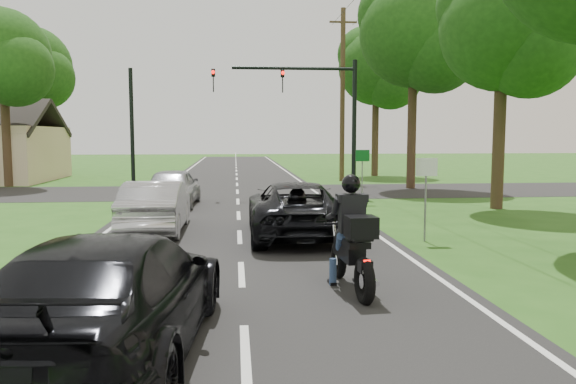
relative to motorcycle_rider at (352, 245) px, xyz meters
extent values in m
plane|color=#275417|center=(-1.90, 1.33, -0.81)|extent=(140.00, 140.00, 0.00)
cube|color=black|center=(-1.90, 11.33, -0.80)|extent=(8.00, 100.00, 0.01)
cube|color=black|center=(-1.90, 17.33, -0.80)|extent=(60.00, 7.00, 0.01)
torus|color=black|center=(-0.07, 0.89, -0.45)|extent=(0.20, 0.73, 0.72)
torus|color=black|center=(0.05, -0.74, -0.45)|extent=(0.23, 0.80, 0.79)
cube|color=black|center=(-0.02, 0.19, -0.12)|extent=(0.38, 1.06, 0.33)
sphere|color=black|center=(-0.04, 0.46, 0.08)|extent=(0.37, 0.37, 0.37)
cube|color=black|center=(0.01, -0.19, 0.08)|extent=(0.41, 0.62, 0.11)
cube|color=#FF0C07|center=(0.06, -0.86, -0.10)|extent=(0.11, 0.04, 0.05)
cylinder|color=silver|center=(0.20, -0.40, -0.47)|extent=(0.16, 0.88, 0.10)
cylinder|color=black|center=(-0.05, 0.68, 0.27)|extent=(0.68, 0.09, 0.04)
cube|color=black|center=(0.03, -0.52, 0.40)|extent=(0.51, 0.47, 0.35)
cube|color=black|center=(0.00, 0.02, 0.54)|extent=(0.45, 0.27, 0.65)
sphere|color=black|center=(-0.01, 0.10, 1.06)|extent=(0.33, 0.33, 0.33)
cylinder|color=navy|center=(-0.27, 0.37, -0.56)|extent=(0.14, 0.14, 0.49)
cylinder|color=navy|center=(0.21, 0.40, -0.56)|extent=(0.14, 0.14, 0.49)
imported|color=black|center=(-0.41, 5.33, -0.06)|extent=(2.52, 5.31, 1.47)
imported|color=#B7B6BB|center=(-4.20, 6.33, -0.08)|extent=(1.53, 4.36, 1.44)
imported|color=#A0A2A8|center=(-4.34, 12.18, -0.06)|extent=(1.92, 4.38, 1.47)
imported|color=black|center=(-3.50, -2.64, -0.03)|extent=(2.63, 5.48, 1.54)
cylinder|color=black|center=(3.30, 15.33, 2.19)|extent=(0.20, 0.20, 6.00)
cylinder|color=black|center=(0.60, 15.33, 4.79)|extent=(5.40, 0.14, 0.14)
imported|color=black|center=(0.10, 15.33, 4.24)|extent=(0.16, 0.36, 1.00)
imported|color=black|center=(-2.90, 15.33, 4.24)|extent=(0.16, 0.36, 1.00)
sphere|color=#FF0C07|center=(0.10, 15.15, 4.57)|extent=(0.16, 0.16, 0.16)
sphere|color=#FF0C07|center=(-2.90, 15.15, 4.57)|extent=(0.16, 0.16, 0.16)
cylinder|color=black|center=(-7.10, 19.33, 2.19)|extent=(0.20, 0.20, 6.00)
cylinder|color=#503C24|center=(4.30, 23.33, 4.19)|extent=(0.28, 0.28, 10.00)
cube|color=#503C24|center=(4.30, 23.33, 8.39)|extent=(1.60, 0.10, 0.10)
cylinder|color=slate|center=(2.80, 4.33, 0.19)|extent=(0.05, 0.05, 2.00)
cube|color=silver|center=(2.80, 4.30, 1.09)|extent=(0.55, 0.04, 0.45)
cylinder|color=slate|center=(3.00, 12.33, 0.19)|extent=(0.05, 0.05, 2.00)
cube|color=#0C591E|center=(3.00, 12.30, 1.09)|extent=(0.55, 0.04, 0.45)
cylinder|color=#332316|center=(7.60, 10.33, 2.13)|extent=(0.44, 0.44, 5.88)
sphere|color=#183D10|center=(7.60, 10.33, 5.70)|extent=(4.50, 4.50, 4.50)
sphere|color=#183D10|center=(8.35, 9.73, 4.97)|extent=(3.60, 3.60, 3.60)
cylinder|color=#332316|center=(6.90, 18.33, 2.69)|extent=(0.44, 0.44, 7.00)
sphere|color=#183D10|center=(6.90, 18.33, 6.94)|extent=(5.40, 5.40, 5.40)
sphere|color=#183D10|center=(7.80, 17.61, 6.07)|extent=(4.32, 4.32, 4.32)
cylinder|color=#332316|center=(7.30, 27.33, 2.41)|extent=(0.44, 0.44, 6.44)
sphere|color=#183D10|center=(7.30, 27.33, 6.32)|extent=(4.95, 4.95, 4.95)
sphere|color=#183D10|center=(8.12, 26.67, 5.52)|extent=(3.96, 3.96, 3.96)
cylinder|color=#332316|center=(-13.90, 21.33, 2.27)|extent=(0.44, 0.44, 6.16)
sphere|color=#183D10|center=(-13.90, 21.33, 6.01)|extent=(4.80, 4.80, 4.80)
sphere|color=#183D10|center=(-13.10, 20.69, 5.24)|extent=(3.84, 3.84, 3.84)
cylinder|color=#332316|center=(-15.90, 31.33, 2.55)|extent=(0.44, 0.44, 6.72)
sphere|color=#183D10|center=(-15.90, 31.33, 6.63)|extent=(5.40, 5.40, 5.40)
sphere|color=#183D10|center=(-15.00, 30.61, 5.79)|extent=(4.32, 4.32, 4.32)
camera|label=1|loc=(-2.01, -9.40, 1.89)|focal=35.00mm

